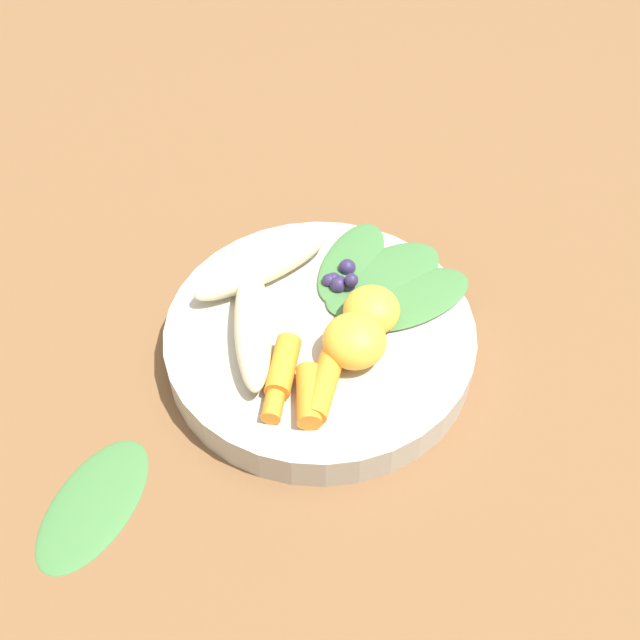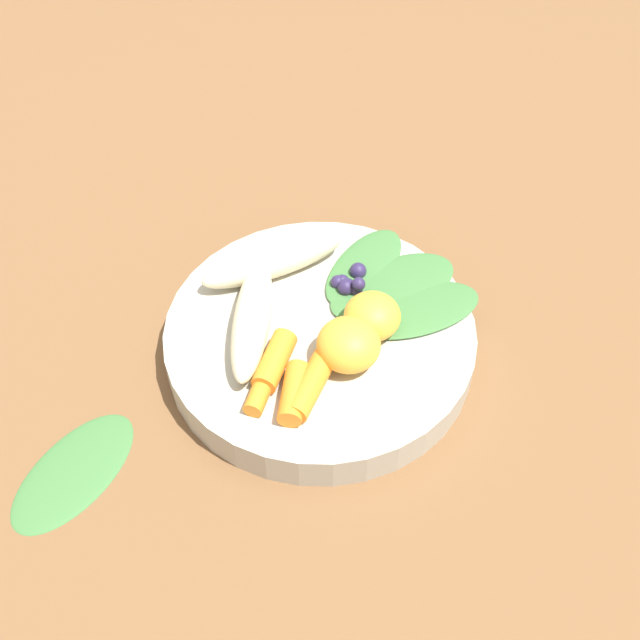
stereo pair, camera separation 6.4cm
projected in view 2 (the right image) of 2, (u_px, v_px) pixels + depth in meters
The scene contains 15 objects.
ground_plane at pixel (320, 352), 0.67m from camera, with size 2.40×2.40×0.00m, color brown.
bowl at pixel (320, 341), 0.66m from camera, with size 0.25×0.25×0.03m, color #B2AD9E.
banana_peeled_left at pixel (252, 319), 0.64m from camera, with size 0.12×0.03×0.03m, color beige.
banana_peeled_right at pixel (273, 261), 0.68m from camera, with size 0.12×0.03×0.03m, color beige.
orange_segment_near at pixel (372, 316), 0.64m from camera, with size 0.04×0.04×0.03m, color #F4A833.
orange_segment_far at pixel (349, 345), 0.62m from camera, with size 0.05×0.05×0.04m, color #F4A833.
carrot_front at pixel (275, 361), 0.62m from camera, with size 0.02×0.02×0.05m, color orange.
carrot_mid_left at pixel (266, 379), 0.61m from camera, with size 0.01×0.01×0.06m, color orange.
carrot_mid_right at pixel (294, 393), 0.60m from camera, with size 0.02×0.02×0.05m, color orange.
carrot_rear at pixel (311, 385), 0.60m from camera, with size 0.02×0.02×0.06m, color orange.
blueberry_pile at pixel (349, 283), 0.67m from camera, with size 0.03×0.04×0.02m.
kale_leaf_left at pixel (416, 310), 0.66m from camera, with size 0.11×0.05×0.01m, color #3D7038.
kale_leaf_right at pixel (393, 287), 0.68m from camera, with size 0.12×0.06×0.01m, color #3D7038.
kale_leaf_rear at pixel (361, 265), 0.69m from camera, with size 0.10×0.05×0.01m, color #3D7038.
kale_leaf_stray at pixel (73, 470), 0.60m from camera, with size 0.11×0.06×0.01m, color #3D7038.
Camera 2 is at (-0.21, 0.36, 0.53)m, focal length 45.95 mm.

